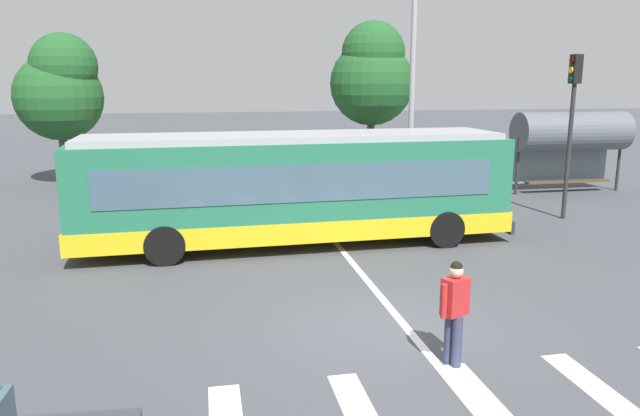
% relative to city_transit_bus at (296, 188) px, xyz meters
% --- Properties ---
extents(ground_plane, '(160.00, 160.00, 0.00)m').
position_rel_city_transit_bus_xyz_m(ground_plane, '(0.69, -5.97, -1.59)').
color(ground_plane, '#424449').
extents(city_transit_bus, '(11.88, 2.93, 3.06)m').
position_rel_city_transit_bus_xyz_m(city_transit_bus, '(0.00, 0.00, 0.00)').
color(city_transit_bus, black).
rests_on(city_transit_bus, ground_plane).
extents(pedestrian_crossing_street, '(0.54, 0.40, 1.72)m').
position_rel_city_transit_bus_xyz_m(pedestrian_crossing_street, '(1.35, -7.61, -0.62)').
color(pedestrian_crossing_street, '#333856').
rests_on(pedestrian_crossing_street, ground_plane).
extents(parked_car_silver, '(2.06, 4.59, 1.35)m').
position_rel_city_transit_bus_xyz_m(parked_car_silver, '(-5.94, 9.96, -0.82)').
color(parked_car_silver, black).
rests_on(parked_car_silver, ground_plane).
extents(parked_car_red, '(2.15, 4.62, 1.35)m').
position_rel_city_transit_bus_xyz_m(parked_car_red, '(-3.15, 10.19, -0.82)').
color(parked_car_red, black).
rests_on(parked_car_red, ground_plane).
extents(parked_car_black, '(1.96, 4.54, 1.35)m').
position_rel_city_transit_bus_xyz_m(parked_car_black, '(-0.52, 10.09, -0.82)').
color(parked_car_black, black).
rests_on(parked_car_black, ground_plane).
extents(parked_car_champagne, '(2.19, 4.64, 1.35)m').
position_rel_city_transit_bus_xyz_m(parked_car_champagne, '(2.20, 10.40, -0.82)').
color(parked_car_champagne, black).
rests_on(parked_car_champagne, ground_plane).
extents(parked_car_charcoal, '(2.20, 4.64, 1.35)m').
position_rel_city_transit_bus_xyz_m(parked_car_charcoal, '(5.10, 9.74, -0.82)').
color(parked_car_charcoal, black).
rests_on(parked_car_charcoal, ground_plane).
extents(parked_car_white, '(2.16, 4.63, 1.35)m').
position_rel_city_transit_bus_xyz_m(parked_car_white, '(7.63, 10.38, -0.82)').
color(parked_car_white, black).
rests_on(parked_car_white, ground_plane).
extents(traffic_light_far_corner, '(0.33, 0.32, 5.26)m').
position_rel_city_transit_bus_xyz_m(traffic_light_far_corner, '(9.13, 1.46, 1.91)').
color(traffic_light_far_corner, '#28282B').
rests_on(traffic_light_far_corner, ground_plane).
extents(bus_stop_shelter, '(4.65, 1.54, 3.25)m').
position_rel_city_transit_bus_xyz_m(bus_stop_shelter, '(12.05, 5.76, 0.83)').
color(bus_stop_shelter, '#28282B').
rests_on(bus_stop_shelter, ground_plane).
extents(twin_arm_street_lamp, '(3.99, 0.32, 9.69)m').
position_rel_city_transit_bus_xyz_m(twin_arm_street_lamp, '(5.07, 5.12, 4.28)').
color(twin_arm_street_lamp, '#939399').
rests_on(twin_arm_street_lamp, ground_plane).
extents(background_tree_left, '(3.70, 3.70, 6.45)m').
position_rel_city_transit_bus_xyz_m(background_tree_left, '(-8.33, 11.76, 2.55)').
color(background_tree_left, brown).
rests_on(background_tree_left, ground_plane).
extents(background_tree_right, '(3.92, 3.92, 7.18)m').
position_rel_city_transit_bus_xyz_m(background_tree_right, '(5.44, 11.72, 3.14)').
color(background_tree_right, brown).
rests_on(background_tree_right, ground_plane).
extents(crosswalk_painted_stripes, '(7.64, 2.71, 0.01)m').
position_rel_city_transit_bus_xyz_m(crosswalk_painted_stripes, '(1.33, -8.97, -1.58)').
color(crosswalk_painted_stripes, silver).
rests_on(crosswalk_painted_stripes, ground_plane).
extents(lane_center_line, '(0.16, 24.00, 0.01)m').
position_rel_city_transit_bus_xyz_m(lane_center_line, '(1.11, -3.97, -1.59)').
color(lane_center_line, silver).
rests_on(lane_center_line, ground_plane).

